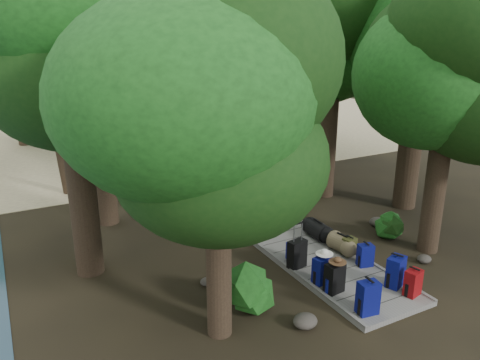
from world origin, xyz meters
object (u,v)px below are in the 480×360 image
duffel_right_khaki (342,243)px  kayak (84,159)px  backpack_right_d (349,245)px  duffel_right_black (317,230)px  backpack_right_b (396,270)px  suitcase_on_boardwalk (297,254)px  backpack_right_c (365,254)px  sun_lounger (205,138)px  backpack_left_a (368,296)px  backpack_left_c (321,269)px  lone_suitcase_on_sand (181,155)px  backpack_left_d (293,251)px  backpack_right_a (413,281)px  backpack_left_b (335,276)px

duffel_right_khaki → kayak: bearing=100.7°
backpack_right_d → duffel_right_black: size_ratio=0.67×
backpack_right_b → suitcase_on_boardwalk: 2.25m
backpack_right_c → sun_lounger: backpack_right_c is taller
backpack_left_a → backpack_left_c: backpack_left_a is taller
suitcase_on_boardwalk → lone_suitcase_on_sand: suitcase_on_boardwalk is taller
duffel_right_black → sun_lounger: (1.91, 11.90, -0.04)m
backpack_left_d → backpack_right_a: (1.35, -2.53, 0.08)m
backpack_right_b → backpack_right_d: 1.67m
backpack_left_a → backpack_right_c: backpack_left_a is taller
duffel_right_black → backpack_right_a: bearing=-86.8°
backpack_left_d → backpack_right_c: backpack_right_c is taller
backpack_right_c → duffel_right_khaki: (-0.01, 0.86, -0.08)m
backpack_right_d → suitcase_on_boardwalk: 1.55m
backpack_right_a → kayak: 15.14m
lone_suitcase_on_sand → duffel_right_black: bearing=-87.5°
backpack_right_d → sun_lounger: backpack_right_d is taller
sun_lounger → backpack_left_b: bearing=-80.9°
duffel_right_khaki → kayak: (-4.15, 12.22, -0.17)m
backpack_left_a → backpack_left_d: size_ratio=1.56×
backpack_left_b → lone_suitcase_on_sand: bearing=78.0°
backpack_left_b → suitcase_on_boardwalk: backpack_left_b is taller
duffel_right_khaki → backpack_right_d: bearing=-84.5°
duffel_right_khaki → backpack_right_a: bearing=-98.2°
duffel_right_khaki → sun_lounger: (1.87, 12.87, -0.03)m
backpack_right_c → backpack_left_c: bearing=-160.9°
backpack_left_c → backpack_left_d: 1.21m
backpack_right_b → duffel_right_black: bearing=67.4°
backpack_left_a → lone_suitcase_on_sand: (0.95, 12.72, -0.19)m
backpack_left_d → duffel_right_khaki: backpack_left_d is taller
backpack_right_d → backpack_left_c: bearing=-157.8°
backpack_right_b → duffel_right_black: backpack_right_b is taller
backpack_left_a → backpack_right_a: (1.33, 0.06, -0.06)m
backpack_right_c → duffel_right_black: 1.83m
backpack_left_b → suitcase_on_boardwalk: bearing=86.7°
backpack_left_d → duffel_right_black: (1.32, 0.77, -0.01)m
lone_suitcase_on_sand → backpack_right_b: bearing=-88.1°
backpack_right_d → backpack_left_d: bearing=157.7°
backpack_right_b → sun_lounger: (1.93, 14.76, -0.19)m
backpack_left_a → backpack_left_b: (-0.07, 0.95, -0.02)m
suitcase_on_boardwalk → backpack_right_d: bearing=-12.6°
backpack_left_a → suitcase_on_boardwalk: 2.25m
suitcase_on_boardwalk → duffel_right_black: bearing=27.9°
backpack_right_a → duffel_right_khaki: (0.01, 2.34, -0.10)m
backpack_left_b → duffel_right_khaki: (1.40, 1.44, -0.15)m
backpack_right_d → backpack_right_c: bearing=-100.0°
backpack_right_b → duffel_right_black: (0.02, 2.85, -0.15)m
duffel_right_khaki → lone_suitcase_on_sand: size_ratio=1.13×
backpack_right_a → sun_lounger: bearing=69.8°
backpack_right_c → duffel_right_khaki: 0.86m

